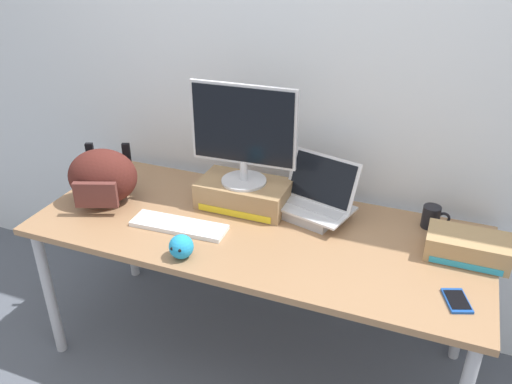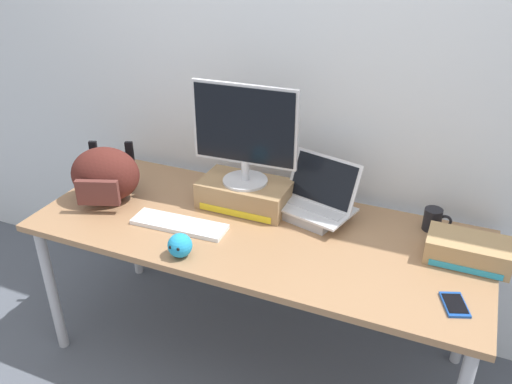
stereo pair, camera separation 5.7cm
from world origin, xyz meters
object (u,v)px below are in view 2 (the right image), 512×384
desktop_monitor (245,133)px  toner_box_cyan (468,250)px  messenger_backpack (105,175)px  cell_phone (455,305)px  coffee_mug (433,219)px  toner_box_yellow (245,194)px  external_keyboard (179,224)px  open_laptop (315,207)px  plush_toy (180,245)px

desktop_monitor → toner_box_cyan: bearing=-6.4°
messenger_backpack → cell_phone: (1.60, -0.16, -0.13)m
messenger_backpack → coffee_mug: messenger_backpack is taller
toner_box_yellow → desktop_monitor: (0.00, -0.00, 0.30)m
toner_box_yellow → messenger_backpack: bearing=-161.7°
desktop_monitor → external_keyboard: desktop_monitor is taller
messenger_backpack → toner_box_cyan: bearing=-15.3°
cell_phone → toner_box_yellow: bearing=138.6°
open_laptop → coffee_mug: (0.50, 0.10, -0.01)m
desktop_monitor → messenger_backpack: 0.70m
toner_box_yellow → toner_box_cyan: size_ratio=1.31×
toner_box_yellow → external_keyboard: toner_box_yellow is taller
open_laptop → messenger_backpack: bearing=-151.6°
toner_box_yellow → toner_box_cyan: toner_box_yellow is taller
open_laptop → plush_toy: size_ratio=3.86×
open_laptop → cell_phone: size_ratio=2.55×
desktop_monitor → coffee_mug: desktop_monitor is taller
toner_box_cyan → external_keyboard: bearing=-169.3°
open_laptop → messenger_backpack: 0.99m
toner_box_yellow → plush_toy: size_ratio=4.19×
desktop_monitor → cell_phone: 1.10m
coffee_mug → toner_box_cyan: bearing=-50.4°
toner_box_yellow → toner_box_cyan: bearing=-3.6°
coffee_mug → plush_toy: size_ratio=1.20×
toner_box_yellow → toner_box_cyan: 1.00m
desktop_monitor → toner_box_cyan: desktop_monitor is taller
plush_toy → toner_box_cyan: 1.14m
desktop_monitor → coffee_mug: 0.90m
external_keyboard → coffee_mug: 1.11m
plush_toy → toner_box_cyan: same height
external_keyboard → open_laptop: bearing=27.7°
toner_box_yellow → messenger_backpack: size_ratio=1.09×
toner_box_yellow → open_laptop: open_laptop is taller
external_keyboard → messenger_backpack: size_ratio=1.14×
desktop_monitor → messenger_backpack: (-0.63, -0.21, -0.23)m
desktop_monitor → external_keyboard: size_ratio=1.12×
desktop_monitor → open_laptop: 0.46m
coffee_mug → plush_toy: bearing=-146.4°
external_keyboard → messenger_backpack: 0.46m
external_keyboard → toner_box_yellow: bearing=53.7°
cell_phone → plush_toy: (-1.05, -0.11, 0.04)m
desktop_monitor → plush_toy: desktop_monitor is taller
toner_box_cyan → desktop_monitor: bearing=176.4°
toner_box_cyan → coffee_mug: bearing=129.6°
open_laptop → messenger_backpack: size_ratio=1.01×
messenger_backpack → cell_phone: size_ratio=2.53×
external_keyboard → coffee_mug: size_ratio=3.62×
open_laptop → desktop_monitor: bearing=-161.1°
coffee_mug → desktop_monitor: bearing=-171.4°
toner_box_cyan → plush_toy: bearing=-158.6°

